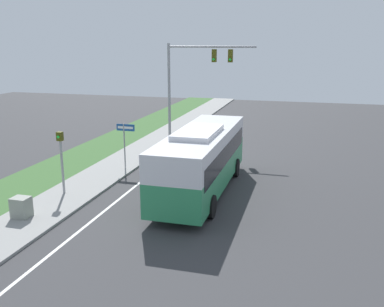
{
  "coord_description": "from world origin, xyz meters",
  "views": [
    {
      "loc": [
        5.16,
        -17.56,
        7.47
      ],
      "look_at": [
        -0.73,
        3.72,
        1.75
      ],
      "focal_mm": 40.0,
      "sensor_mm": 36.0,
      "label": 1
    }
  ],
  "objects_px": {
    "pedestrian_signal": "(61,153)",
    "street_sign": "(125,138)",
    "bus": "(202,157)",
    "utility_cabinet": "(21,207)",
    "signal_gantry": "(193,74)"
  },
  "relations": [
    {
      "from": "pedestrian_signal",
      "to": "street_sign",
      "type": "distance_m",
      "value": 5.08
    },
    {
      "from": "pedestrian_signal",
      "to": "utility_cabinet",
      "type": "bearing_deg",
      "value": -91.14
    },
    {
      "from": "utility_cabinet",
      "to": "bus",
      "type": "bearing_deg",
      "value": 39.85
    },
    {
      "from": "pedestrian_signal",
      "to": "street_sign",
      "type": "bearing_deg",
      "value": 76.25
    },
    {
      "from": "bus",
      "to": "utility_cabinet",
      "type": "xyz_separation_m",
      "value": [
        -6.65,
        -5.55,
        -1.32
      ]
    },
    {
      "from": "pedestrian_signal",
      "to": "street_sign",
      "type": "xyz_separation_m",
      "value": [
        1.21,
        4.93,
        -0.24
      ]
    },
    {
      "from": "bus",
      "to": "utility_cabinet",
      "type": "bearing_deg",
      "value": -140.15
    },
    {
      "from": "signal_gantry",
      "to": "utility_cabinet",
      "type": "height_order",
      "value": "signal_gantry"
    },
    {
      "from": "street_sign",
      "to": "pedestrian_signal",
      "type": "bearing_deg",
      "value": -103.75
    },
    {
      "from": "signal_gantry",
      "to": "utility_cabinet",
      "type": "xyz_separation_m",
      "value": [
        -3.38,
        -15.77,
        -4.72
      ]
    },
    {
      "from": "bus",
      "to": "street_sign",
      "type": "relative_size",
      "value": 3.53
    },
    {
      "from": "signal_gantry",
      "to": "pedestrian_signal",
      "type": "distance_m",
      "value": 13.32
    },
    {
      "from": "pedestrian_signal",
      "to": "street_sign",
      "type": "height_order",
      "value": "pedestrian_signal"
    },
    {
      "from": "bus",
      "to": "street_sign",
      "type": "distance_m",
      "value": 5.99
    },
    {
      "from": "bus",
      "to": "pedestrian_signal",
      "type": "height_order",
      "value": "bus"
    }
  ]
}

